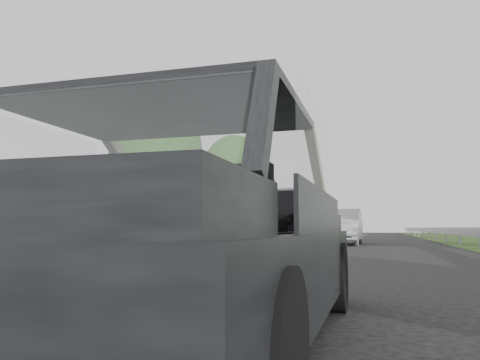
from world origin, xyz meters
The scene contains 10 objects.
ground centered at (0.00, 0.00, 0.00)m, with size 140.00×140.00×0.00m, color #323232.
subject_car centered at (0.00, 0.00, 0.72)m, with size 1.80×4.00×1.45m, color black.
dashboard centered at (0.00, 0.62, 0.85)m, with size 1.58×0.45×0.30m, color black.
driver_seat centered at (-0.40, -0.29, 0.88)m, with size 0.50×0.72×0.42m, color black.
passenger_seat centered at (0.40, -0.29, 0.88)m, with size 0.50×0.72×0.42m, color black.
steering_wheel centered at (-0.40, 0.33, 0.92)m, with size 0.36×0.36×0.04m, color black.
cat centered at (0.27, 0.65, 1.08)m, with size 0.52×0.16×0.23m, color slate.
other_car centered at (-0.34, 18.20, 0.78)m, with size 1.87×4.74×1.56m, color silver.
tree_5 centered at (-9.92, 19.21, 3.70)m, with size 4.88×4.88×7.39m, color #2E5B27, non-canonical shape.
tree_6 centered at (-8.93, 30.17, 3.71)m, with size 4.90×4.90×7.42m, color #2E5B27, non-canonical shape.
Camera 1 is at (1.21, -2.93, 0.73)m, focal length 35.00 mm.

